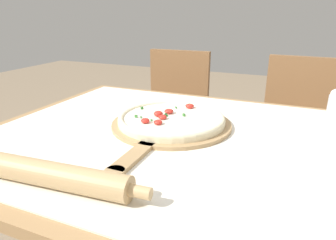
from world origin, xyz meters
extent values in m
cube|color=#A87F51|center=(0.00, 0.00, 0.73)|extent=(1.25, 1.01, 0.03)
cylinder|color=#A87F51|center=(-0.57, 0.45, 0.36)|extent=(0.06, 0.06, 0.72)
cube|color=white|center=(0.00, 0.00, 0.75)|extent=(1.17, 0.93, 0.00)
cylinder|color=tan|center=(-0.05, 0.07, 0.76)|extent=(0.40, 0.40, 0.01)
cube|color=tan|center=(-0.05, -0.19, 0.76)|extent=(0.05, 0.18, 0.01)
cylinder|color=tan|center=(-0.05, -0.28, 0.76)|extent=(0.05, 0.05, 0.01)
cylinder|color=beige|center=(-0.05, 0.07, 0.77)|extent=(0.36, 0.36, 0.02)
torus|color=beige|center=(-0.05, 0.07, 0.78)|extent=(0.36, 0.36, 0.02)
cylinder|color=white|center=(-0.05, 0.07, 0.78)|extent=(0.32, 0.32, 0.00)
ellipsoid|color=red|center=(-0.06, -0.01, 0.79)|extent=(0.03, 0.03, 0.01)
ellipsoid|color=red|center=(-0.07, 0.10, 0.79)|extent=(0.03, 0.03, 0.02)
ellipsoid|color=red|center=(-0.10, -0.01, 0.79)|extent=(0.03, 0.03, 0.02)
ellipsoid|color=red|center=(-0.02, 0.19, 0.79)|extent=(0.03, 0.03, 0.02)
ellipsoid|color=red|center=(-0.07, 0.04, 0.79)|extent=(0.03, 0.03, 0.01)
ellipsoid|color=red|center=(-0.09, 0.06, 0.79)|extent=(0.03, 0.03, 0.02)
cube|color=#387533|center=(-0.07, 0.17, 0.79)|extent=(0.01, 0.01, 0.01)
cube|color=#387533|center=(-0.15, 0.02, 0.79)|extent=(0.01, 0.01, 0.01)
cube|color=#387533|center=(-0.06, 0.07, 0.79)|extent=(0.01, 0.01, 0.01)
cube|color=#387533|center=(-0.09, 0.01, 0.79)|extent=(0.01, 0.00, 0.01)
cube|color=#387533|center=(-0.07, 0.08, 0.79)|extent=(0.01, 0.01, 0.01)
cube|color=#387533|center=(-0.18, 0.11, 0.79)|extent=(0.01, 0.01, 0.01)
cube|color=#387533|center=(-0.01, 0.10, 0.79)|extent=(0.01, 0.01, 0.01)
cube|color=#387533|center=(-0.13, 0.02, 0.79)|extent=(0.01, 0.01, 0.01)
cylinder|color=tan|center=(-0.14, -0.38, 0.78)|extent=(0.37, 0.09, 0.06)
cylinder|color=tan|center=(0.07, -0.36, 0.78)|extent=(0.05, 0.03, 0.03)
cube|color=brown|center=(-0.34, 0.74, 0.45)|extent=(0.41, 0.41, 0.02)
cube|color=brown|center=(-0.34, 0.93, 0.68)|extent=(0.38, 0.04, 0.44)
cylinder|color=brown|center=(-0.50, 0.58, 0.22)|extent=(0.04, 0.04, 0.44)
cylinder|color=brown|center=(-0.18, 0.59, 0.22)|extent=(0.04, 0.04, 0.44)
cylinder|color=brown|center=(-0.50, 0.90, 0.22)|extent=(0.04, 0.04, 0.44)
cylinder|color=brown|center=(-0.18, 0.91, 0.22)|extent=(0.04, 0.04, 0.44)
cube|color=brown|center=(0.36, 0.74, 0.45)|extent=(0.42, 0.42, 0.02)
cube|color=brown|center=(0.37, 0.93, 0.68)|extent=(0.38, 0.05, 0.44)
cylinder|color=brown|center=(0.20, 0.59, 0.22)|extent=(0.04, 0.04, 0.44)
cylinder|color=brown|center=(0.52, 0.58, 0.22)|extent=(0.04, 0.04, 0.44)
cylinder|color=brown|center=(0.21, 0.91, 0.22)|extent=(0.04, 0.04, 0.44)
cylinder|color=brown|center=(0.53, 0.90, 0.22)|extent=(0.04, 0.04, 0.44)
camera|label=1|loc=(0.31, -0.81, 1.11)|focal=32.00mm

